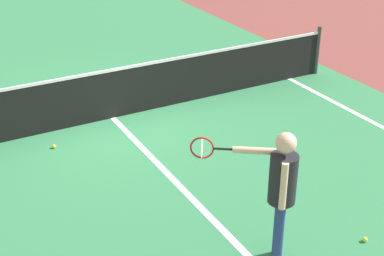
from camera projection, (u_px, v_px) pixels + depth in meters
ground_plane at (113, 118)px, 10.37m from camera, size 60.00×60.00×0.00m
court_surface_inbounds at (113, 118)px, 10.37m from camera, size 10.62×24.40×0.00m
line_center_service at (196, 203)px, 7.86m from camera, size 0.10×6.40×0.01m
net at (111, 93)px, 10.15m from camera, size 9.75×0.09×1.07m
player_near at (280, 184)px, 6.30m from camera, size 0.95×0.96×1.73m
tennis_ball_mid_court at (365, 239)px, 7.08m from camera, size 0.07×0.07×0.07m
tennis_ball_near_net at (54, 146)px, 9.30m from camera, size 0.07×0.07×0.07m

